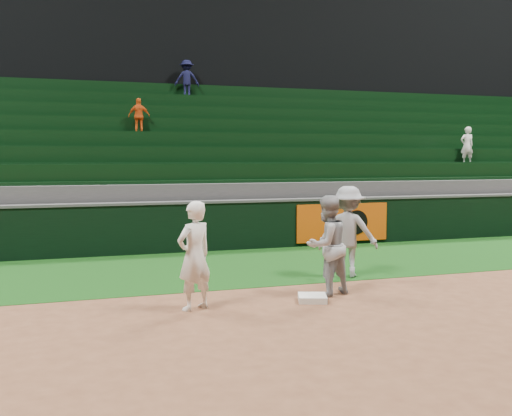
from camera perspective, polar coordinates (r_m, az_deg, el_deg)
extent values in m
plane|color=brown|center=(9.64, 5.65, -8.84)|extent=(70.00, 70.00, 0.00)
cube|color=#0D370D|center=(12.39, 0.17, -5.68)|extent=(36.00, 4.20, 0.01)
cube|color=black|center=(26.57, -9.56, 12.96)|extent=(40.00, 12.00, 12.00)
cube|color=white|center=(9.35, 5.66, -8.95)|extent=(0.57, 0.57, 0.10)
imported|color=white|center=(8.69, -6.19, -4.77)|extent=(0.72, 0.63, 1.66)
imported|color=#9C9FA6|center=(9.65, 7.11, -3.73)|extent=(0.98, 0.86, 1.68)
imported|color=#92959E|center=(11.15, 9.18, -2.35)|extent=(1.31, 1.16, 1.76)
cube|color=black|center=(14.38, -2.49, -1.78)|extent=(36.00, 0.35, 1.20)
cube|color=#D84C0A|center=(15.26, 8.65, -1.45)|extent=(2.60, 0.05, 1.00)
cylinder|color=black|center=(15.41, 10.04, -1.40)|extent=(0.64, 0.02, 0.64)
cylinder|color=white|center=(15.31, 9.58, -0.98)|extent=(0.14, 0.02, 0.14)
cube|color=#424244|center=(14.32, -2.50, 0.68)|extent=(36.00, 0.40, 0.06)
cube|color=#3B3B3D|center=(15.06, -3.21, -0.62)|extent=(36.00, 0.85, 1.65)
cube|color=black|center=(15.24, -3.46, 3.50)|extent=(36.00, 0.14, 0.50)
cube|color=black|center=(15.08, -3.30, 2.68)|extent=(36.00, 0.45, 0.08)
cube|color=#3B3B3D|center=(15.86, -3.97, 0.48)|extent=(36.00, 0.85, 2.10)
cube|color=black|center=(16.06, -4.21, 5.18)|extent=(36.00, 0.14, 0.50)
cube|color=black|center=(15.89, -4.06, 4.42)|extent=(36.00, 0.45, 0.08)
cube|color=#3B3B3D|center=(16.67, -4.66, 1.47)|extent=(36.00, 0.85, 2.55)
cube|color=black|center=(16.89, -4.89, 6.69)|extent=(36.00, 0.14, 0.50)
cube|color=black|center=(16.72, -4.75, 5.99)|extent=(36.00, 0.45, 0.08)
cube|color=#3B3B3D|center=(17.49, -5.28, 2.37)|extent=(36.00, 0.85, 3.00)
cube|color=black|center=(17.74, -5.50, 8.06)|extent=(36.00, 0.14, 0.50)
cube|color=black|center=(17.57, -5.38, 7.40)|extent=(36.00, 0.45, 0.08)
cube|color=#3B3B3D|center=(18.31, -5.85, 3.19)|extent=(36.00, 0.85, 3.45)
cube|color=black|center=(18.60, -6.06, 9.30)|extent=(36.00, 0.14, 0.50)
cube|color=black|center=(18.42, -5.95, 8.69)|extent=(36.00, 0.45, 0.08)
cube|color=#3B3B3D|center=(19.14, -6.37, 3.93)|extent=(36.00, 0.85, 3.90)
cube|color=black|center=(19.47, -6.58, 10.43)|extent=(36.00, 0.14, 0.50)
cube|color=black|center=(19.28, -6.48, 9.86)|extent=(36.00, 0.45, 0.08)
cube|color=#3B3B3D|center=(19.97, -6.85, 4.62)|extent=(36.00, 0.85, 4.35)
cube|color=black|center=(20.35, -7.06, 11.47)|extent=(36.00, 0.14, 0.50)
cube|color=black|center=(20.16, -6.96, 10.93)|extent=(36.00, 0.45, 0.08)
imported|color=#DB5114|center=(17.17, -11.61, 9.00)|extent=(0.63, 0.29, 1.05)
imported|color=silver|center=(19.38, 20.34, 5.87)|extent=(0.47, 0.34, 1.19)
imported|color=black|center=(20.10, -6.94, 12.68)|extent=(0.89, 0.59, 1.29)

